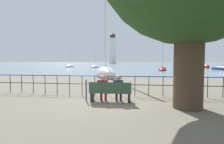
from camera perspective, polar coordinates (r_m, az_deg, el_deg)
ground_plane at (r=7.99m, az=-0.49°, el=-9.62°), size 1000.00×1000.00×0.00m
harbor_water at (r=168.29m, az=7.36°, el=2.82°), size 600.00×300.00×0.01m
park_bench at (r=7.84m, az=-0.56°, el=-6.63°), size 1.88×0.45×0.90m
seated_person_left at (r=7.94m, az=-3.00°, el=-4.89°), size 0.45×0.35×1.19m
seated_person_right at (r=7.84m, az=2.08°, el=-4.96°), size 0.43×0.35×1.20m
promenade_railing at (r=9.35m, az=0.84°, el=-3.38°), size 15.19×0.04×1.05m
closed_umbrella at (r=8.19m, az=-8.44°, el=-5.36°), size 0.09×0.09×1.00m
sailboat_0 at (r=51.90m, az=-5.59°, el=1.72°), size 2.58×8.14×7.43m
sailboat_2 at (r=37.92m, az=16.12°, el=1.08°), size 2.80×7.72×12.72m
sailboat_3 at (r=55.63m, az=27.82°, el=1.61°), size 1.95×5.90×11.61m
sailboat_4 at (r=56.94m, az=-13.53°, el=1.83°), size 2.73×6.29×7.60m
sailboat_5 at (r=19.88m, az=-2.18°, el=-0.56°), size 3.79×5.41×12.10m
harbor_lighthouse at (r=138.37m, az=0.22°, el=7.41°), size 5.90×5.90×24.38m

